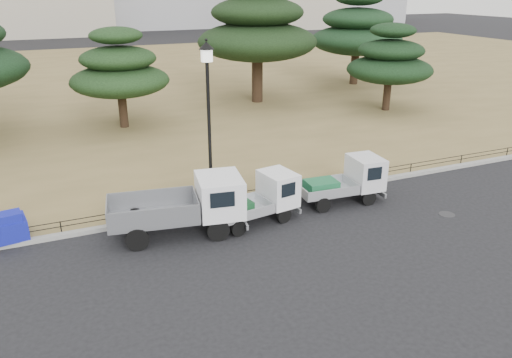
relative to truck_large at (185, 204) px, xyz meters
name	(u,v)px	position (x,y,z in m)	size (l,w,h in m)	color
ground	(278,232)	(2.98, -1.25, -1.10)	(220.00, 220.00, 0.00)	black
lawn	(127,83)	(2.98, 29.35, -1.03)	(120.00, 56.00, 0.15)	olive
curb	(250,203)	(2.98, 1.35, -1.02)	(120.00, 0.25, 0.16)	gray
truck_large	(185,204)	(0.00, 0.00, 0.00)	(4.77, 2.45, 1.99)	black
truck_kei_front	(260,199)	(2.76, -0.10, -0.25)	(3.43, 1.86, 1.73)	black
truck_kei_rear	(346,181)	(6.62, 0.16, -0.22)	(3.46, 1.66, 1.77)	black
street_lamp	(208,99)	(1.50, 1.65, 3.20)	(0.55, 0.55, 6.14)	black
pipe_fence	(249,193)	(2.98, 1.50, -0.67)	(38.00, 0.04, 0.40)	black
tarp_pile	(4,229)	(-5.78, 1.68, -0.56)	(1.61, 1.28, 0.98)	#171EB4
manhole	(447,214)	(9.48, -2.45, -1.10)	(0.60, 0.60, 0.01)	#2D2D30
pine_center_left	(119,71)	(0.30, 14.51, 2.39)	(5.69, 5.69, 5.79)	black
pine_center_right	(257,28)	(10.39, 17.74, 4.18)	(8.36, 8.36, 8.87)	black
pine_east_near	(390,61)	(17.41, 11.90, 2.33)	(5.64, 5.64, 5.70)	black
pine_east_far	(357,31)	(20.78, 20.87, 3.45)	(7.60, 7.60, 7.64)	black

